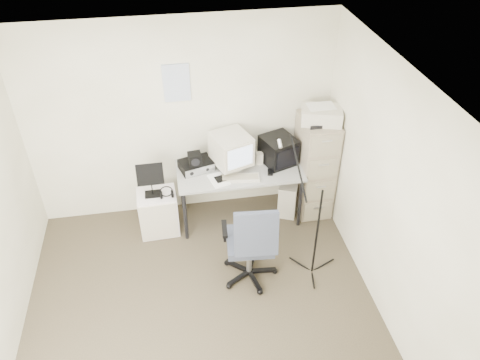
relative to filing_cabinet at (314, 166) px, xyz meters
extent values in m
cube|color=#362D20|center=(-1.58, -1.48, -0.66)|extent=(3.60, 3.60, 0.01)
cube|color=white|center=(-1.58, -1.48, 1.85)|extent=(3.60, 3.60, 0.01)
cube|color=white|center=(-1.58, 0.32, 0.60)|extent=(3.60, 0.02, 2.50)
cube|color=white|center=(0.22, -1.48, 0.60)|extent=(0.02, 3.60, 2.50)
cube|color=white|center=(-1.60, 0.31, 1.10)|extent=(0.30, 0.02, 0.44)
cube|color=gray|center=(0.00, 0.00, 0.00)|extent=(0.40, 0.60, 1.30)
cube|color=beige|center=(0.00, -0.05, 0.74)|extent=(0.52, 0.42, 0.18)
cube|color=#9A9A96|center=(-0.95, -0.03, -0.29)|extent=(1.50, 0.70, 0.73)
cube|color=beige|center=(-1.04, 0.03, 0.30)|extent=(0.52, 0.53, 0.45)
cube|color=black|center=(-0.46, 0.06, 0.25)|extent=(0.47, 0.49, 0.33)
cube|color=#BFB59E|center=(-0.69, 0.06, 0.15)|extent=(0.09, 0.09, 0.15)
cube|color=beige|center=(-0.97, -0.22, 0.09)|extent=(0.46, 0.21, 0.03)
cube|color=black|center=(-0.60, -0.17, 0.10)|extent=(0.08, 0.12, 0.03)
cube|color=black|center=(-1.46, 0.07, 0.13)|extent=(0.44, 0.37, 0.11)
cube|color=black|center=(-1.47, 0.01, 0.27)|extent=(0.16, 0.16, 0.15)
cube|color=white|center=(-1.22, -0.21, 0.09)|extent=(0.26, 0.31, 0.02)
cube|color=beige|center=(-0.29, 0.02, -0.42)|extent=(0.40, 0.54, 0.46)
cube|color=#373E4F|center=(-1.02, -1.05, -0.11)|extent=(0.68, 0.68, 1.08)
cube|color=white|center=(-1.96, -0.13, -0.37)|extent=(0.47, 0.38, 0.56)
cube|color=black|center=(-2.00, -0.13, 0.14)|extent=(0.34, 0.26, 0.45)
torus|color=black|center=(-1.84, -0.21, -0.03)|extent=(0.19, 0.19, 0.03)
cylinder|color=black|center=(-0.30, -1.11, 0.11)|extent=(0.02, 0.02, 1.51)
camera|label=1|loc=(-1.72, -4.53, 3.34)|focal=35.00mm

